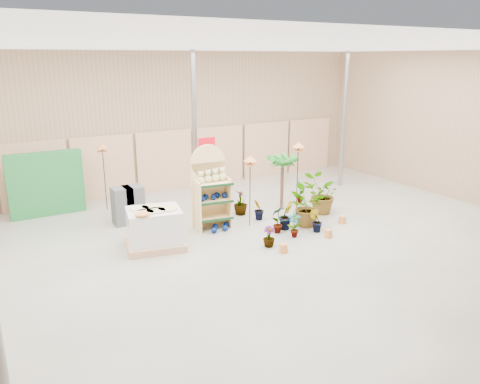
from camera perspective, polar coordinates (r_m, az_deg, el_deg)
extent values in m
cube|color=gray|center=(10.88, 2.63, -7.45)|extent=(15.00, 12.00, 0.10)
cube|color=white|center=(9.97, 2.98, 17.55)|extent=(15.00, 12.00, 0.10)
cube|color=#957659|center=(15.54, -9.53, 8.33)|extent=(15.00, 0.10, 4.50)
cube|color=#957659|center=(15.58, 27.00, 6.83)|extent=(0.10, 12.00, 4.50)
cylinder|color=gray|center=(16.26, 12.54, 8.51)|extent=(0.14, 0.14, 4.50)
cylinder|color=gray|center=(13.21, -5.54, 7.13)|extent=(0.14, 0.14, 4.50)
cube|color=tan|center=(14.73, -23.79, 1.80)|extent=(1.90, 0.06, 2.00)
cube|color=tan|center=(15.06, -16.26, 2.82)|extent=(1.90, 0.06, 2.00)
cube|color=tan|center=(15.63, -9.15, 3.74)|extent=(1.90, 0.06, 2.00)
cube|color=tan|center=(16.43, -2.63, 4.53)|extent=(1.90, 0.06, 2.00)
cube|color=tan|center=(17.43, 3.23, 5.19)|extent=(1.90, 0.06, 2.00)
cube|color=tan|center=(18.59, 8.42, 5.73)|extent=(1.90, 0.06, 2.00)
cube|color=#E4BF7C|center=(12.22, -3.86, -0.26)|extent=(0.91, 0.21, 1.72)
cylinder|color=#E4BF7C|center=(12.01, -3.94, 3.68)|extent=(0.91, 0.21, 0.91)
cube|color=#E4BF7C|center=(12.17, -3.26, -3.07)|extent=(0.93, 0.63, 0.04)
cube|color=#0F3819|center=(11.96, -2.71, -3.41)|extent=(0.86, 0.16, 0.06)
cube|color=#E4BF7C|center=(12.03, -3.30, -1.02)|extent=(0.93, 0.63, 0.04)
cube|color=#0F3819|center=(11.81, -2.74, -1.34)|extent=(0.86, 0.16, 0.06)
cube|color=#E4BF7C|center=(11.90, -3.33, 1.07)|extent=(0.93, 0.63, 0.04)
cube|color=#0F3819|center=(11.68, -2.77, 0.79)|extent=(0.86, 0.16, 0.06)
cube|color=#E4BF7C|center=(11.88, -5.16, -1.80)|extent=(0.11, 0.51, 1.31)
cube|color=#E4BF7C|center=(12.25, -1.48, -1.17)|extent=(0.11, 0.51, 1.31)
sphere|color=beige|center=(11.80, -4.79, 1.46)|extent=(0.18, 0.18, 0.18)
sphere|color=beige|center=(11.76, -4.80, 2.18)|extent=(0.14, 0.14, 0.14)
sphere|color=beige|center=(11.88, -3.91, 1.61)|extent=(0.19, 0.19, 0.19)
sphere|color=beige|center=(11.84, -3.92, 2.34)|extent=(0.14, 0.14, 0.14)
sphere|color=beige|center=(11.97, -3.04, 1.76)|extent=(0.20, 0.20, 0.20)
sphere|color=beige|center=(11.93, -3.05, 2.51)|extent=(0.14, 0.14, 0.14)
sphere|color=beige|center=(12.06, -2.19, 1.90)|extent=(0.21, 0.21, 0.21)
sphere|color=beige|center=(12.02, -2.20, 2.67)|extent=(0.14, 0.14, 0.14)
sphere|color=#03175A|center=(11.85, -4.65, -0.83)|extent=(0.15, 0.15, 0.15)
sphere|color=#03175A|center=(12.02, -4.21, -0.58)|extent=(0.15, 0.15, 0.15)
sphere|color=#03175A|center=(11.98, -3.26, -0.61)|extent=(0.15, 0.15, 0.15)
sphere|color=#03175A|center=(12.16, -2.84, -0.36)|extent=(0.15, 0.15, 0.15)
sphere|color=#03175A|center=(12.12, -1.90, -0.39)|extent=(0.15, 0.15, 0.15)
sphere|color=#03175A|center=(11.89, -3.19, -4.70)|extent=(0.15, 0.15, 0.15)
sphere|color=#03175A|center=(12.16, -3.03, -4.22)|extent=(0.15, 0.15, 0.15)
sphere|color=#03175A|center=(12.03, -1.83, -4.44)|extent=(0.15, 0.15, 0.15)
sphere|color=#03175A|center=(12.30, -1.70, -3.97)|extent=(0.15, 0.15, 0.15)
cube|color=tan|center=(11.20, -10.27, -6.26)|extent=(1.51, 1.34, 0.16)
cube|color=silver|center=(11.03, -10.40, -4.02)|extent=(1.38, 1.21, 0.77)
cylinder|color=beige|center=(10.67, -11.58, -2.48)|extent=(0.44, 0.44, 0.04)
cylinder|color=beige|center=(10.75, -10.20, -2.26)|extent=(0.44, 0.44, 0.04)
cylinder|color=beige|center=(10.84, -8.85, -2.04)|extent=(0.44, 0.44, 0.04)
cylinder|color=beige|center=(10.97, -12.14, -2.00)|extent=(0.44, 0.44, 0.04)
cylinder|color=beige|center=(11.05, -10.79, -1.79)|extent=(0.44, 0.44, 0.04)
cube|color=#3C3C3E|center=(12.95, -12.78, -2.51)|extent=(0.50, 0.50, 0.50)
cube|color=#3C3C3E|center=(12.80, -12.92, -0.39)|extent=(0.50, 0.50, 0.50)
cube|color=#3C3C3E|center=(12.87, -14.05, -2.71)|extent=(0.50, 0.50, 0.50)
cube|color=#3C3C3E|center=(12.72, -14.20, -0.58)|extent=(0.50, 0.50, 0.50)
cube|color=#1F7332|center=(14.08, -22.58, 0.90)|extent=(2.00, 0.30, 1.80)
cylinder|color=gray|center=(13.04, -4.08, 1.88)|extent=(0.05, 0.05, 2.20)
cube|color=red|center=(12.81, -4.08, 5.75)|extent=(0.50, 0.03, 0.40)
cylinder|color=black|center=(12.13, 1.22, -0.49)|extent=(0.02, 0.02, 1.66)
cylinder|color=#D57A3C|center=(11.91, 1.24, 3.35)|extent=(0.30, 0.30, 0.02)
cone|color=#D57A3C|center=(11.88, 1.25, 4.15)|extent=(0.34, 0.34, 0.14)
cylinder|color=black|center=(13.35, 6.98, 1.25)|extent=(0.02, 0.02, 1.80)
cylinder|color=#D57A3C|center=(13.15, 7.12, 5.03)|extent=(0.30, 0.30, 0.02)
cone|color=#D57A3C|center=(13.12, 7.14, 5.76)|extent=(0.34, 0.34, 0.14)
cylinder|color=black|center=(14.01, -16.15, 1.28)|extent=(0.02, 0.02, 1.73)
cylinder|color=#D57A3C|center=(13.82, -16.42, 4.75)|extent=(0.30, 0.30, 0.02)
cone|color=#D57A3C|center=(13.79, -16.48, 5.44)|extent=(0.34, 0.34, 0.14)
cylinder|color=#51372D|center=(13.81, 5.14, 0.78)|extent=(0.10, 0.10, 1.32)
imported|color=#1F7620|center=(11.85, 4.66, -3.29)|extent=(0.43, 0.32, 0.74)
imported|color=#1F7620|center=(12.14, 5.61, -2.82)|extent=(0.52, 0.50, 0.75)
imported|color=#1F7620|center=(12.37, 7.92, -1.78)|extent=(1.17, 1.22, 1.05)
imported|color=#1F7620|center=(14.33, 7.34, -0.02)|extent=(0.42, 0.33, 0.69)
imported|color=#1F7620|center=(12.75, 2.31, -2.16)|extent=(0.42, 0.42, 0.60)
imported|color=#1F7620|center=(11.03, 3.54, -5.46)|extent=(0.37, 0.37, 0.50)
imported|color=#1F7620|center=(11.62, 6.63, -4.03)|extent=(0.40, 0.36, 0.63)
imported|color=#1F7620|center=(12.05, 9.23, -3.52)|extent=(0.41, 0.40, 0.58)
imported|color=#1F7620|center=(13.41, 9.86, -0.31)|extent=(1.27, 1.20, 1.12)
imported|color=#1F7620|center=(13.19, 0.07, -1.26)|extent=(0.44, 0.44, 0.71)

